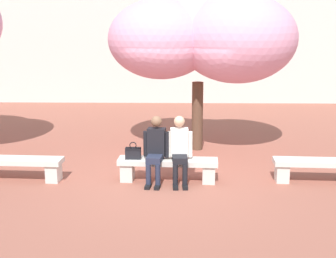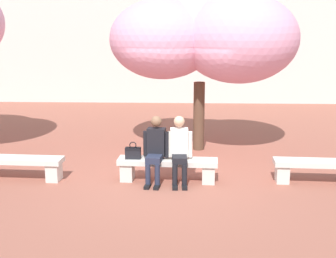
% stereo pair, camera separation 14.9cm
% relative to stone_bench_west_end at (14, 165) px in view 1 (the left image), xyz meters
% --- Properties ---
extents(ground_plane, '(100.00, 100.00, 0.00)m').
position_rel_stone_bench_west_end_xyz_m(ground_plane, '(3.02, 0.00, -0.31)').
color(ground_plane, '#8E5142').
extents(stone_bench_west_end, '(1.95, 0.52, 0.45)m').
position_rel_stone_bench_west_end_xyz_m(stone_bench_west_end, '(0.00, 0.00, 0.00)').
color(stone_bench_west_end, beige).
rests_on(stone_bench_west_end, ground).
extents(stone_bench_near_west, '(1.95, 0.52, 0.45)m').
position_rel_stone_bench_west_end_xyz_m(stone_bench_near_west, '(3.02, 0.00, 0.00)').
color(stone_bench_near_west, beige).
rests_on(stone_bench_near_west, ground).
extents(stone_bench_center, '(1.95, 0.52, 0.45)m').
position_rel_stone_bench_west_end_xyz_m(stone_bench_center, '(6.04, 0.00, 0.00)').
color(stone_bench_center, beige).
rests_on(stone_bench_center, ground).
extents(person_seated_left, '(0.51, 0.71, 1.29)m').
position_rel_stone_bench_west_end_xyz_m(person_seated_left, '(2.79, -0.05, 0.39)').
color(person_seated_left, black).
rests_on(person_seated_left, ground).
extents(person_seated_right, '(0.51, 0.69, 1.29)m').
position_rel_stone_bench_west_end_xyz_m(person_seated_right, '(3.25, -0.05, 0.39)').
color(person_seated_right, black).
rests_on(person_seated_right, ground).
extents(handbag, '(0.30, 0.15, 0.34)m').
position_rel_stone_bench_west_end_xyz_m(handbag, '(2.35, -0.00, 0.27)').
color(handbag, black).
rests_on(handbag, stone_bench_near_west).
extents(cherry_tree_main, '(4.32, 2.95, 3.69)m').
position_rel_stone_bench_west_end_xyz_m(cherry_tree_main, '(3.75, 2.26, 2.38)').
color(cherry_tree_main, '#513828').
rests_on(cherry_tree_main, ground).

